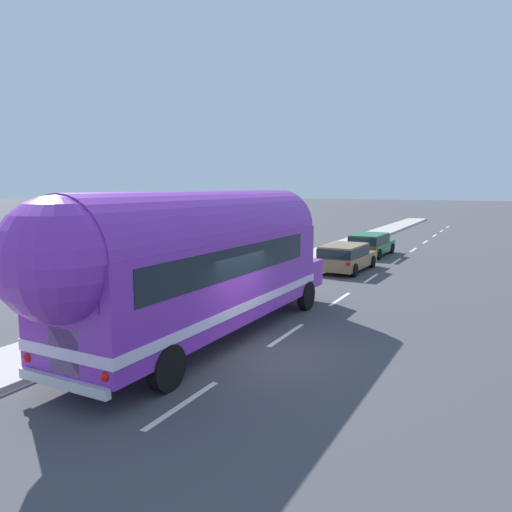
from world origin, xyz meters
TOP-DOWN VIEW (x-y plane):
  - ground_plane at (0.00, 0.00)m, footprint 300.00×300.00m
  - lane_markings at (-2.52, 12.88)m, footprint 3.70×80.00m
  - sidewalk_slab at (-4.74, 10.00)m, footprint 2.34×90.00m
  - painted_bus at (-1.80, -0.13)m, footprint 2.73×12.21m
  - car_lead at (-1.65, 12.83)m, footprint 2.12×4.52m
  - car_second at (-1.91, 18.92)m, footprint 2.12×4.60m

SIDE VIEW (x-z plane):
  - ground_plane at x=0.00m, z-range 0.00..0.00m
  - lane_markings at x=-2.52m, z-range 0.00..0.01m
  - sidewalk_slab at x=-4.74m, z-range 0.00..0.15m
  - car_lead at x=-1.65m, z-range 0.10..1.47m
  - car_second at x=-1.91m, z-range 0.10..1.47m
  - painted_bus at x=-1.80m, z-range 0.24..4.36m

